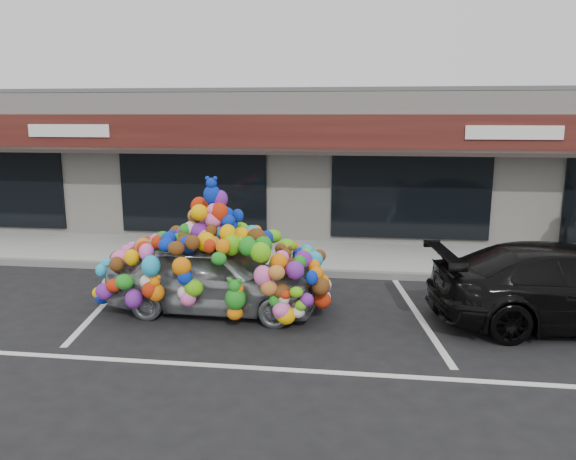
# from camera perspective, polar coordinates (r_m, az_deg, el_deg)

# --- Properties ---
(ground) EXTENTS (90.00, 90.00, 0.00)m
(ground) POSITION_cam_1_polar(r_m,az_deg,el_deg) (10.52, -2.30, -8.39)
(ground) COLOR black
(ground) RESTS_ON ground
(shop_building) EXTENTS (24.00, 7.20, 4.31)m
(shop_building) POSITION_cam_1_polar(r_m,az_deg,el_deg) (18.31, 2.18, 7.17)
(shop_building) COLOR silver
(shop_building) RESTS_ON ground
(sidewalk) EXTENTS (26.00, 3.00, 0.15)m
(sidewalk) POSITION_cam_1_polar(r_m,az_deg,el_deg) (14.28, 0.43, -2.63)
(sidewalk) COLOR #969691
(sidewalk) RESTS_ON ground
(kerb) EXTENTS (26.00, 0.18, 0.16)m
(kerb) POSITION_cam_1_polar(r_m,az_deg,el_deg) (12.84, -0.40, -4.28)
(kerb) COLOR slate
(kerb) RESTS_ON ground
(parking_stripe_left) EXTENTS (0.73, 4.37, 0.01)m
(parking_stripe_left) POSITION_cam_1_polar(r_m,az_deg,el_deg) (11.65, -17.95, -6.93)
(parking_stripe_left) COLOR silver
(parking_stripe_left) RESTS_ON ground
(parking_stripe_mid) EXTENTS (0.73, 4.37, 0.01)m
(parking_stripe_mid) POSITION_cam_1_polar(r_m,az_deg,el_deg) (10.62, 13.12, -8.48)
(parking_stripe_mid) COLOR silver
(parking_stripe_mid) RESTS_ON ground
(lane_line) EXTENTS (14.00, 0.12, 0.01)m
(lane_line) POSITION_cam_1_polar(r_m,az_deg,el_deg) (8.27, 9.07, -14.35)
(lane_line) COLOR silver
(lane_line) RESTS_ON ground
(toy_car) EXTENTS (2.86, 4.24, 2.44)m
(toy_car) POSITION_cam_1_polar(r_m,az_deg,el_deg) (10.48, -7.49, -3.82)
(toy_car) COLOR #979DA1
(toy_car) RESTS_ON ground
(black_sedan) EXTENTS (2.60, 5.08, 1.41)m
(black_sedan) POSITION_cam_1_polar(r_m,az_deg,el_deg) (10.88, 26.98, -5.11)
(black_sedan) COLOR black
(black_sedan) RESTS_ON ground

